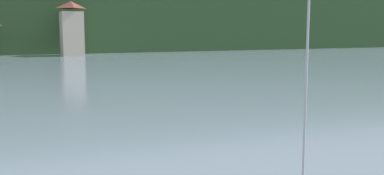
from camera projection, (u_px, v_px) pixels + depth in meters
The scene contains 2 objects.
wooded_hillside at pixel (119, 14), 131.91m from camera, with size 352.00×69.14×45.86m.
shore_building_central at pixel (72, 29), 84.08m from camera, with size 4.06×5.57×10.13m.
Camera 1 is at (-11.12, 13.30, 5.24)m, focal length 41.98 mm.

